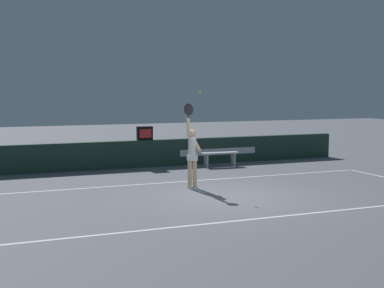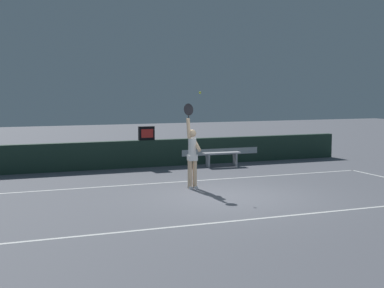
{
  "view_description": "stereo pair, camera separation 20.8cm",
  "coord_description": "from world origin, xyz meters",
  "px_view_note": "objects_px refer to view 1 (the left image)",
  "views": [
    {
      "loc": [
        -6.15,
        -12.5,
        2.81
      ],
      "look_at": [
        -0.52,
        1.41,
        1.29
      ],
      "focal_mm": 50.04,
      "sensor_mm": 36.0,
      "label": 1
    },
    {
      "loc": [
        -5.95,
        -12.57,
        2.81
      ],
      "look_at": [
        -0.52,
        1.41,
        1.29
      ],
      "focal_mm": 50.04,
      "sensor_mm": 36.0,
      "label": 2
    }
  ],
  "objects_px": {
    "courtside_bench_near": "(220,156)",
    "speed_display": "(145,133)",
    "tennis_player": "(192,153)",
    "tennis_ball": "(200,93)"
  },
  "relations": [
    {
      "from": "courtside_bench_near",
      "to": "speed_display",
      "type": "bearing_deg",
      "value": 160.23
    },
    {
      "from": "tennis_player",
      "to": "courtside_bench_near",
      "type": "bearing_deg",
      "value": 54.96
    },
    {
      "from": "speed_display",
      "to": "tennis_ball",
      "type": "height_order",
      "value": "tennis_ball"
    },
    {
      "from": "speed_display",
      "to": "tennis_ball",
      "type": "distance_m",
      "value": 4.91
    },
    {
      "from": "speed_display",
      "to": "tennis_player",
      "type": "distance_m",
      "value": 4.65
    },
    {
      "from": "tennis_player",
      "to": "courtside_bench_near",
      "type": "relative_size",
      "value": 1.71
    },
    {
      "from": "courtside_bench_near",
      "to": "tennis_ball",
      "type": "bearing_deg",
      "value": -122.43
    },
    {
      "from": "speed_display",
      "to": "tennis_player",
      "type": "xyz_separation_m",
      "value": [
        -0.02,
        -4.64,
        -0.22
      ]
    },
    {
      "from": "tennis_player",
      "to": "tennis_ball",
      "type": "distance_m",
      "value": 1.74
    },
    {
      "from": "speed_display",
      "to": "tennis_player",
      "type": "relative_size",
      "value": 0.23
    }
  ]
}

